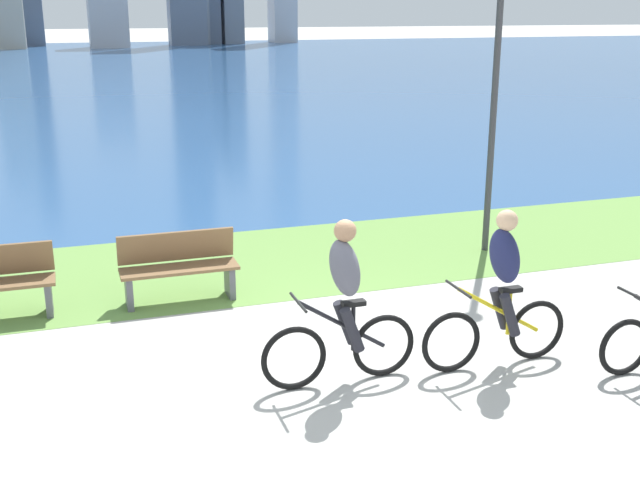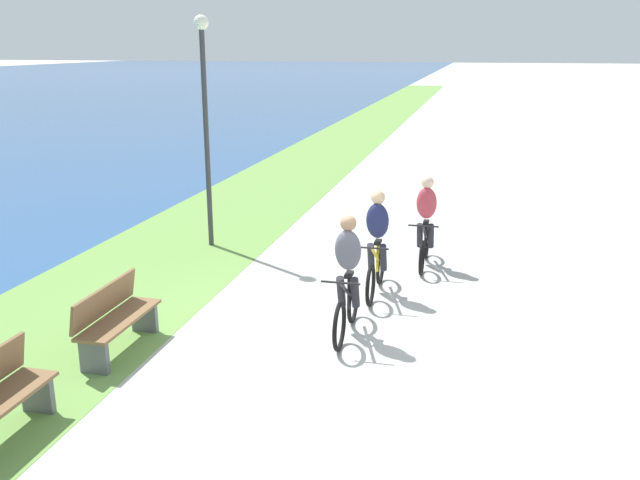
# 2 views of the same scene
# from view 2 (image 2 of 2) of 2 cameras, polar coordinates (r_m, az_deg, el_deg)

# --- Properties ---
(ground_plane) EXTENTS (300.00, 300.00, 0.00)m
(ground_plane) POSITION_cam_2_polar(r_m,az_deg,el_deg) (9.64, -0.37, -7.72)
(ground_plane) COLOR #B2AFA8
(grass_strip_bayside) EXTENTS (120.00, 3.40, 0.01)m
(grass_strip_bayside) POSITION_cam_2_polar(r_m,az_deg,el_deg) (11.01, -19.02, -5.52)
(grass_strip_bayside) COLOR #6B9947
(grass_strip_bayside) RESTS_ON ground
(cyclist_lead) EXTENTS (1.63, 0.52, 1.71)m
(cyclist_lead) POSITION_cam_2_polar(r_m,az_deg,el_deg) (9.27, 2.32, -3.13)
(cyclist_lead) COLOR black
(cyclist_lead) RESTS_ON ground
(cyclist_trailing) EXTENTS (1.69, 0.52, 1.71)m
(cyclist_trailing) POSITION_cam_2_polar(r_m,az_deg,el_deg) (10.84, 4.79, -0.31)
(cyclist_trailing) COLOR black
(cyclist_trailing) RESTS_ON ground
(cyclist_distant_rear) EXTENTS (1.59, 0.52, 1.66)m
(cyclist_distant_rear) POSITION_cam_2_polar(r_m,az_deg,el_deg) (12.35, 8.87, 1.54)
(cyclist_distant_rear) COLOR black
(cyclist_distant_rear) RESTS_ON ground
(bench_near_path) EXTENTS (1.50, 0.47, 0.90)m
(bench_near_path) POSITION_cam_2_polar(r_m,az_deg,el_deg) (9.31, -16.80, -6.35)
(bench_near_path) COLOR brown
(bench_near_path) RESTS_ON ground
(lamppost_tall) EXTENTS (0.28, 0.28, 4.43)m
(lamppost_tall) POSITION_cam_2_polar(r_m,az_deg,el_deg) (13.36, -9.65, 11.39)
(lamppost_tall) COLOR #38383D
(lamppost_tall) RESTS_ON ground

